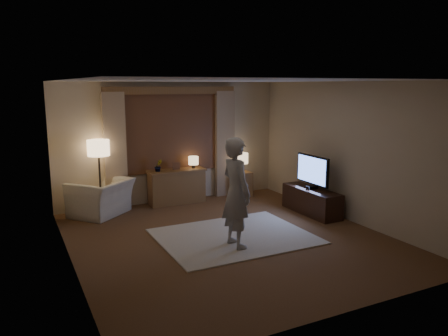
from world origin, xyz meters
TOP-DOWN VIEW (x-y plane):
  - room at (0.00, 0.50)m, footprint 5.04×5.54m
  - rug at (0.12, 0.03)m, footprint 2.50×2.00m
  - sideboard at (0.01, 2.50)m, footprint 1.20×0.40m
  - picture_frame at (0.01, 2.50)m, footprint 0.16×0.02m
  - plant at (-0.39, 2.50)m, footprint 0.17×0.13m
  - table_lamp_sideboard at (0.41, 2.50)m, footprint 0.22×0.22m
  - floor_lamp at (-1.61, 2.49)m, footprint 0.43×0.43m
  - armchair at (-1.63, 2.34)m, footprint 1.43×1.42m
  - side_table at (1.58, 2.45)m, footprint 0.40×0.40m
  - table_lamp_side at (1.58, 2.45)m, footprint 0.30×0.30m
  - tv_stand at (2.15, 0.57)m, footprint 0.45×1.40m
  - tv at (2.15, 0.57)m, footprint 0.23×0.93m
  - person at (-0.07, -0.39)m, footprint 0.45×0.66m

SIDE VIEW (x-z plane):
  - rug at x=0.12m, z-range 0.00..0.02m
  - tv_stand at x=2.15m, z-range 0.00..0.50m
  - side_table at x=1.58m, z-range 0.00..0.56m
  - sideboard at x=0.01m, z-range 0.00..0.70m
  - armchair at x=-1.63m, z-range 0.00..0.70m
  - picture_frame at x=0.01m, z-range 0.70..0.90m
  - plant at x=-0.39m, z-range 0.70..1.00m
  - table_lamp_side at x=1.58m, z-range 0.65..1.09m
  - tv at x=2.15m, z-range 0.53..1.21m
  - person at x=-0.07m, z-range 0.02..1.76m
  - table_lamp_sideboard at x=0.41m, z-range 0.75..1.05m
  - floor_lamp at x=-1.61m, z-range 0.50..1.98m
  - room at x=0.00m, z-range 0.01..2.65m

